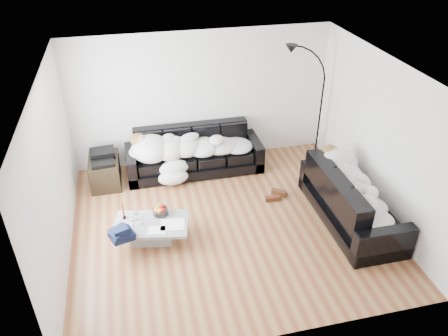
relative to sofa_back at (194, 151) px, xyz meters
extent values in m
plane|color=brown|center=(0.25, -1.76, -0.42)|extent=(5.00, 5.00, 0.00)
cube|color=silver|center=(0.25, 0.49, 0.88)|extent=(5.00, 0.02, 2.60)
cube|color=silver|center=(-2.25, -1.76, 0.88)|extent=(0.02, 4.50, 2.60)
cube|color=silver|center=(2.75, -1.76, 0.88)|extent=(0.02, 4.50, 2.60)
plane|color=white|center=(0.25, -1.76, 2.18)|extent=(5.00, 5.00, 0.00)
cube|color=black|center=(0.00, 0.00, 0.00)|extent=(2.59, 0.90, 0.85)
cube|color=black|center=(2.24, -2.11, 0.02)|extent=(0.94, 2.20, 0.89)
ellipsoid|color=#0F5669|center=(2.18, -1.42, 0.30)|extent=(0.42, 0.38, 0.20)
cube|color=#939699|center=(-1.00, -1.88, -0.26)|extent=(1.23, 0.86, 0.33)
cylinder|color=white|center=(-0.83, -1.68, -0.02)|extent=(0.31, 0.31, 0.15)
cylinder|color=white|center=(-1.21, -1.74, 0.00)|extent=(0.09, 0.09, 0.18)
cylinder|color=white|center=(-1.27, -1.89, -0.02)|extent=(0.08, 0.08, 0.16)
cylinder|color=white|center=(-1.13, -1.87, -0.02)|extent=(0.07, 0.07, 0.15)
cylinder|color=maroon|center=(-1.40, -1.67, 0.02)|extent=(0.05, 0.05, 0.22)
cylinder|color=maroon|center=(-1.39, -1.64, 0.04)|extent=(0.05, 0.05, 0.27)
cube|color=silver|center=(-0.68, -1.99, -0.09)|extent=(0.41, 0.34, 0.01)
cube|color=silver|center=(-0.93, -2.07, -0.09)|extent=(0.28, 0.22, 0.01)
cube|color=black|center=(-1.70, -0.08, -0.16)|extent=(0.54, 0.78, 0.53)
cube|color=black|center=(-1.70, -0.08, 0.17)|extent=(0.47, 0.38, 0.13)
camera|label=1|loc=(-1.09, -7.24, 4.18)|focal=35.00mm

